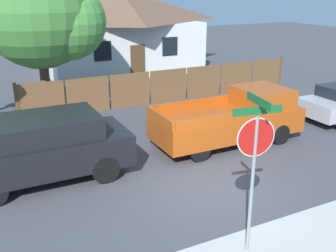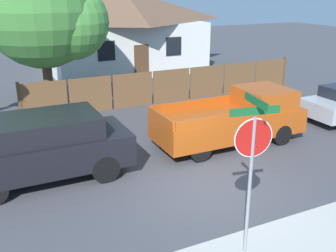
# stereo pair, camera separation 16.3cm
# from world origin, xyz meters

# --- Properties ---
(ground_plane) EXTENTS (80.00, 80.00, 0.00)m
(ground_plane) POSITION_xyz_m (0.00, 0.00, 0.00)
(ground_plane) COLOR #47474C
(wooden_fence) EXTENTS (13.65, 0.12, 1.63)m
(wooden_fence) POSITION_xyz_m (2.88, 8.16, 0.77)
(wooden_fence) COLOR brown
(wooden_fence) RESTS_ON ground
(house) EXTENTS (10.06, 5.99, 5.02)m
(house) POSITION_xyz_m (3.45, 16.06, 2.60)
(house) COLOR white
(house) RESTS_ON ground
(oak_tree) EXTENTS (4.92, 4.69, 6.61)m
(oak_tree) POSITION_xyz_m (-2.33, 8.91, 4.16)
(oak_tree) COLOR brown
(oak_tree) RESTS_ON ground
(red_suv) EXTENTS (4.69, 2.05, 1.85)m
(red_suv) POSITION_xyz_m (-3.85, 2.50, 1.01)
(red_suv) COLOR black
(red_suv) RESTS_ON ground
(orange_pickup) EXTENTS (5.19, 1.97, 1.82)m
(orange_pickup) POSITION_xyz_m (2.53, 2.50, 0.88)
(orange_pickup) COLOR #B74C14
(orange_pickup) RESTS_ON ground
(stop_sign) EXTENTS (0.97, 0.87, 3.28)m
(stop_sign) POSITION_xyz_m (-0.73, -2.61, 2.24)
(stop_sign) COLOR gray
(stop_sign) RESTS_ON ground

